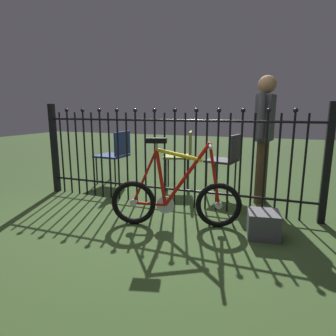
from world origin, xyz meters
TOP-DOWN VIEW (x-y plane):
  - ground_plane at (0.00, 0.00)m, footprint 20.00×20.00m
  - iron_fence at (-0.05, 0.56)m, footprint 3.49×0.07m
  - bicycle at (0.31, -0.03)m, footprint 1.28×0.48m
  - chair_navy at (-1.14, 1.27)m, footprint 0.47×0.46m
  - chair_olive at (-0.05, 1.34)m, footprint 0.48×0.47m
  - chair_charcoal at (0.61, 1.21)m, footprint 0.45×0.45m
  - person_visitor at (1.07, 1.10)m, footprint 0.23×0.47m
  - display_crate at (1.16, 0.01)m, footprint 0.32×0.32m

SIDE VIEW (x-z plane):
  - ground_plane at x=0.00m, z-range 0.00..0.00m
  - display_crate at x=1.16m, z-range 0.00..0.24m
  - bicycle at x=0.31m, z-range -0.15..0.74m
  - chair_navy at x=-1.14m, z-range 0.09..0.92m
  - chair_charcoal at x=0.61m, z-range 0.11..0.95m
  - chair_olive at x=-0.05m, z-range 0.11..0.96m
  - iron_fence at x=-0.05m, z-range 0.00..1.24m
  - person_visitor at x=1.07m, z-range 0.15..1.71m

